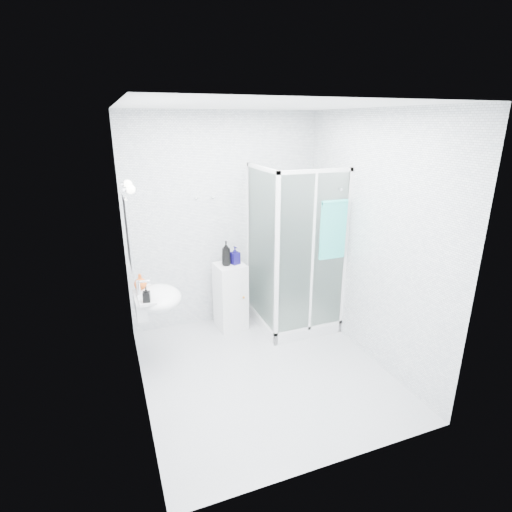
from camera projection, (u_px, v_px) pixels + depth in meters
name	position (u px, v px, depth m)	size (l,w,h in m)	color
room	(264.00, 253.00, 3.76)	(2.40, 2.60, 2.60)	white
shower_enclosure	(291.00, 294.00, 4.93)	(0.90, 0.95, 2.00)	silver
wall_basin	(156.00, 298.00, 3.98)	(0.46, 0.56, 0.35)	silver
mirror	(128.00, 232.00, 3.69)	(0.02, 0.60, 0.70)	white
vanity_lights	(129.00, 187.00, 3.57)	(0.10, 0.40, 0.08)	silver
wall_hooks	(204.00, 198.00, 4.68)	(0.23, 0.06, 0.03)	silver
storage_cabinet	(231.00, 296.00, 4.95)	(0.37, 0.39, 0.83)	white
hand_towel	(333.00, 228.00, 4.39)	(0.31, 0.05, 0.66)	#30B8AE
shampoo_bottle_a	(226.00, 253.00, 4.75)	(0.11, 0.12, 0.30)	black
shampoo_bottle_b	(235.00, 255.00, 4.80)	(0.10, 0.10, 0.22)	#130D52
soap_dispenser_orange	(140.00, 282.00, 4.01)	(0.13, 0.13, 0.16)	#D45519
soap_dispenser_black	(146.00, 294.00, 3.73)	(0.07, 0.07, 0.15)	black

